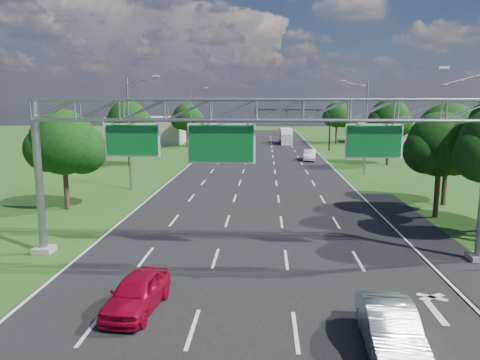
# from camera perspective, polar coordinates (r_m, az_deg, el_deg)

# --- Properties ---
(ground) EXTENTS (220.00, 220.00, 0.00)m
(ground) POSITION_cam_1_polar(r_m,az_deg,el_deg) (41.98, 2.12, -1.32)
(ground) COLOR #234715
(ground) RESTS_ON ground
(road) EXTENTS (18.00, 180.00, 0.02)m
(road) POSITION_cam_1_polar(r_m,az_deg,el_deg) (41.98, 2.12, -1.32)
(road) COLOR black
(road) RESTS_ON ground
(road_flare) EXTENTS (3.00, 30.00, 0.02)m
(road_flare) POSITION_cam_1_polar(r_m,az_deg,el_deg) (28.09, 22.97, -7.59)
(road_flare) COLOR black
(road_flare) RESTS_ON ground
(sign_gantry) EXTENTS (23.50, 1.00, 9.56)m
(sign_gantry) POSITION_cam_1_polar(r_m,az_deg,el_deg) (23.25, 2.24, 7.03)
(sign_gantry) COLOR gray
(sign_gantry) RESTS_ON ground
(traffic_signal) EXTENTS (12.21, 0.24, 7.00)m
(traffic_signal) POSITION_cam_1_polar(r_m,az_deg,el_deg) (76.57, 8.28, 7.40)
(traffic_signal) COLOR black
(traffic_signal) RESTS_ON ground
(streetlight_l_near) EXTENTS (2.97, 0.22, 10.16)m
(streetlight_l_near) POSITION_cam_1_polar(r_m,az_deg,el_deg) (43.00, -13.16, 6.19)
(streetlight_l_near) COLOR gray
(streetlight_l_near) RESTS_ON ground
(streetlight_l_far) EXTENTS (2.97, 0.22, 10.16)m
(streetlight_l_far) POSITION_cam_1_polar(r_m,az_deg,el_deg) (77.20, -5.86, 7.78)
(streetlight_l_far) COLOR gray
(streetlight_l_far) RESTS_ON ground
(streetlight_r_mid) EXTENTS (2.97, 0.22, 10.16)m
(streetlight_r_mid) POSITION_cam_1_polar(r_m,az_deg,el_deg) (52.36, 14.92, 6.68)
(streetlight_r_mid) COLOR gray
(streetlight_r_mid) RESTS_ON ground
(tree_verge_la) EXTENTS (5.76, 4.80, 7.40)m
(tree_verge_la) POSITION_cam_1_polar(r_m,az_deg,el_deg) (36.47, -20.57, 3.98)
(tree_verge_la) COLOR #2D2116
(tree_verge_la) RESTS_ON ground
(tree_verge_lb) EXTENTS (5.76, 4.80, 8.06)m
(tree_verge_lb) POSITION_cam_1_polar(r_m,az_deg,el_deg) (58.72, -13.41, 6.86)
(tree_verge_lb) COLOR #2D2116
(tree_verge_lb) RESTS_ON ground
(tree_verge_lc) EXTENTS (5.76, 4.80, 7.62)m
(tree_verge_lc) POSITION_cam_1_polar(r_m,az_deg,el_deg) (82.45, -6.43, 7.46)
(tree_verge_lc) COLOR #2D2116
(tree_verge_lc) RESTS_ON ground
(tree_verge_rd) EXTENTS (5.76, 4.80, 8.28)m
(tree_verge_rd) POSITION_cam_1_polar(r_m,az_deg,el_deg) (61.26, 17.81, 6.97)
(tree_verge_rd) COLOR #2D2116
(tree_verge_rd) RESTS_ON ground
(tree_verge_re) EXTENTS (5.76, 4.80, 7.84)m
(tree_verge_re) POSITION_cam_1_polar(r_m,az_deg,el_deg) (90.30, 11.76, 7.63)
(tree_verge_re) COLOR #2D2116
(tree_verge_re) RESTS_ON ground
(building_left) EXTENTS (14.00, 10.00, 5.00)m
(building_left) POSITION_cam_1_polar(r_m,az_deg,el_deg) (92.22, -11.18, 6.01)
(building_left) COLOR #A99C8D
(building_left) RESTS_ON ground
(building_right) EXTENTS (12.00, 9.00, 4.00)m
(building_right) POSITION_cam_1_polar(r_m,az_deg,el_deg) (96.27, 17.22, 5.61)
(building_right) COLOR #A99C8D
(building_right) RESTS_ON ground
(red_coupe) EXTENTS (2.10, 4.32, 1.42)m
(red_coupe) POSITION_cam_1_polar(r_m,az_deg,el_deg) (18.75, -12.46, -13.28)
(red_coupe) COLOR #A70726
(red_coupe) RESTS_ON ground
(silver_sedan) EXTENTS (1.78, 4.61, 1.50)m
(silver_sedan) POSITION_cam_1_polar(r_m,az_deg,el_deg) (16.38, 17.83, -16.87)
(silver_sedan) COLOR #AAB0B6
(silver_sedan) RESTS_ON ground
(car_queue_a) EXTENTS (2.30, 5.03, 1.43)m
(car_queue_a) POSITION_cam_1_polar(r_m,az_deg,el_deg) (64.06, -0.13, 3.10)
(car_queue_a) COLOR white
(car_queue_a) RESTS_ON ground
(car_queue_c) EXTENTS (1.93, 4.04, 1.33)m
(car_queue_c) POSITION_cam_1_polar(r_m,az_deg,el_deg) (77.35, -0.05, 4.18)
(car_queue_c) COLOR black
(car_queue_c) RESTS_ON ground
(car_queue_d) EXTENTS (2.01, 4.60, 1.47)m
(car_queue_d) POSITION_cam_1_polar(r_m,az_deg,el_deg) (64.19, 8.47, 3.03)
(car_queue_d) COLOR silver
(car_queue_d) RESTS_ON ground
(box_truck) EXTENTS (2.50, 7.59, 2.83)m
(box_truck) POSITION_cam_1_polar(r_m,az_deg,el_deg) (89.46, 5.60, 5.31)
(box_truck) COLOR white
(box_truck) RESTS_ON ground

